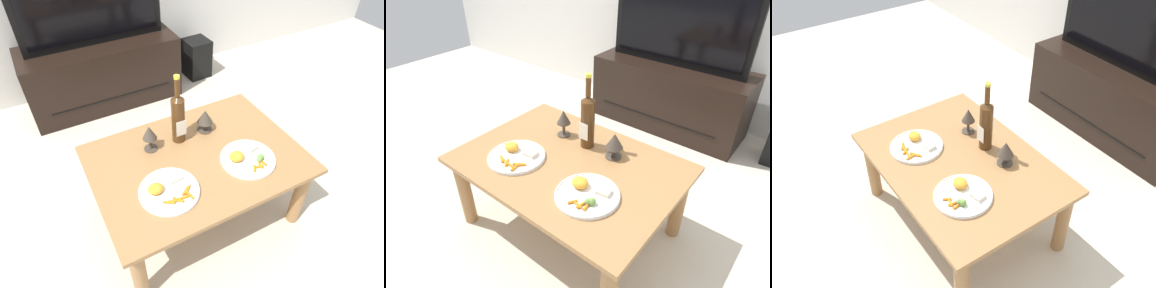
{
  "view_description": "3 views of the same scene",
  "coord_description": "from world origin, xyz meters",
  "views": [
    {
      "loc": [
        -0.59,
        -1.04,
        1.64
      ],
      "look_at": [
        -0.02,
        0.02,
        0.53
      ],
      "focal_mm": 30.88,
      "sensor_mm": 36.0,
      "label": 1
    },
    {
      "loc": [
        0.85,
        -0.97,
        1.41
      ],
      "look_at": [
        0.04,
        0.03,
        0.55
      ],
      "focal_mm": 30.92,
      "sensor_mm": 36.0,
      "label": 2
    },
    {
      "loc": [
        1.32,
        -0.89,
        1.84
      ],
      "look_at": [
        -0.03,
        0.04,
        0.51
      ],
      "focal_mm": 38.21,
      "sensor_mm": 36.0,
      "label": 3
    }
  ],
  "objects": [
    {
      "name": "ground_plane",
      "position": [
        0.0,
        0.0,
        0.0
      ],
      "size": [
        6.4,
        6.4,
        0.0
      ],
      "primitive_type": "plane",
      "color": "beige"
    },
    {
      "name": "dinner_plate_left",
      "position": [
        -0.22,
        -0.13,
        0.46
      ],
      "size": [
        0.29,
        0.29,
        0.05
      ],
      "color": "white",
      "rests_on": "dining_table"
    },
    {
      "name": "tv_stand",
      "position": [
        -0.11,
        1.38,
        0.26
      ],
      "size": [
        1.19,
        0.46,
        0.52
      ],
      "color": "black",
      "rests_on": "ground_plane"
    },
    {
      "name": "goblet_right",
      "position": [
        0.15,
        0.17,
        0.53
      ],
      "size": [
        0.09,
        0.09,
        0.13
      ],
      "color": "#473D33",
      "rests_on": "dining_table"
    },
    {
      "name": "dining_table",
      "position": [
        0.0,
        0.0,
        0.37
      ],
      "size": [
        1.07,
        0.76,
        0.45
      ],
      "color": "#9E7042",
      "rests_on": "ground_plane"
    },
    {
      "name": "wine_bottle",
      "position": [
        -0.02,
        0.17,
        0.6
      ],
      "size": [
        0.07,
        0.07,
        0.4
      ],
      "color": "#4C2D14",
      "rests_on": "dining_table"
    },
    {
      "name": "dinner_plate_right",
      "position": [
        0.22,
        -0.13,
        0.46
      ],
      "size": [
        0.28,
        0.28,
        0.05
      ],
      "color": "white",
      "rests_on": "dining_table"
    },
    {
      "name": "tv_screen",
      "position": [
        -0.11,
        1.37,
        0.82
      ],
      "size": [
        1.05,
        0.05,
        0.61
      ],
      "color": "black",
      "rests_on": "tv_stand"
    },
    {
      "name": "goblet_left",
      "position": [
        -0.18,
        0.17,
        0.55
      ],
      "size": [
        0.08,
        0.08,
        0.15
      ],
      "color": "#473D33",
      "rests_on": "dining_table"
    }
  ]
}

